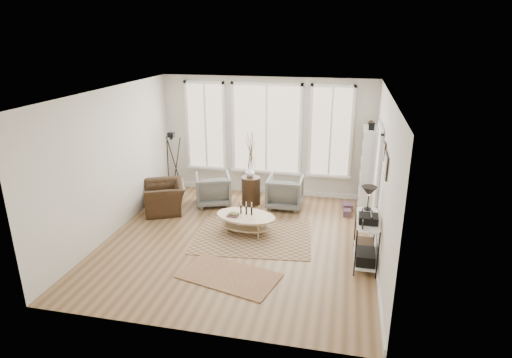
% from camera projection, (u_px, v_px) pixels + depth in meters
% --- Properties ---
extents(room, '(5.50, 5.54, 2.90)m').
position_uv_depth(room, '(240.00, 172.00, 7.98)').
color(room, olive).
rests_on(room, ground).
extents(bay_window, '(4.14, 0.12, 2.24)m').
position_uv_depth(bay_window, '(266.00, 131.00, 10.41)').
color(bay_window, tan).
rests_on(bay_window, ground).
extents(door, '(0.09, 1.06, 2.22)m').
position_uv_depth(door, '(377.00, 177.00, 8.61)').
color(door, silver).
rests_on(door, ground).
extents(bookcase, '(0.31, 0.85, 2.06)m').
position_uv_depth(bookcase, '(368.00, 169.00, 9.68)').
color(bookcase, white).
rests_on(bookcase, ground).
extents(low_shelf, '(0.38, 1.08, 1.30)m').
position_uv_depth(low_shelf, '(366.00, 236.00, 7.51)').
color(low_shelf, white).
rests_on(low_shelf, ground).
extents(wall_art, '(0.04, 0.88, 0.44)m').
position_uv_depth(wall_art, '(385.00, 162.00, 7.05)').
color(wall_art, black).
rests_on(wall_art, ground).
extents(rug_main, '(2.46, 1.95, 0.01)m').
position_uv_depth(rug_main, '(253.00, 237.00, 8.58)').
color(rug_main, brown).
rests_on(rug_main, ground).
extents(rug_runner, '(1.80, 1.28, 0.01)m').
position_uv_depth(rug_runner, '(229.00, 276.00, 7.21)').
color(rug_runner, brown).
rests_on(rug_runner, ground).
extents(coffee_table, '(1.33, 0.95, 0.57)m').
position_uv_depth(coffee_table, '(245.00, 219.00, 8.66)').
color(coffee_table, tan).
rests_on(coffee_table, ground).
extents(armchair_left, '(1.03, 1.04, 0.74)m').
position_uv_depth(armchair_left, '(213.00, 189.00, 10.10)').
color(armchair_left, slate).
rests_on(armchair_left, ground).
extents(armchair_right, '(0.79, 0.82, 0.74)m').
position_uv_depth(armchair_right, '(285.00, 192.00, 9.92)').
color(armchair_right, slate).
rests_on(armchair_right, ground).
extents(side_table, '(0.44, 0.44, 1.86)m').
position_uv_depth(side_table, '(251.00, 168.00, 9.95)').
color(side_table, '#352315').
rests_on(side_table, ground).
extents(vase, '(0.27, 0.27, 0.23)m').
position_uv_depth(vase, '(250.00, 172.00, 10.02)').
color(vase, silver).
rests_on(vase, side_table).
extents(accent_chair, '(1.30, 1.24, 0.66)m').
position_uv_depth(accent_chair, '(165.00, 197.00, 9.74)').
color(accent_chair, '#352315').
rests_on(accent_chair, ground).
extents(tripod_camera, '(0.56, 0.56, 1.58)m').
position_uv_depth(tripod_camera, '(173.00, 166.00, 10.62)').
color(tripod_camera, black).
rests_on(tripod_camera, ground).
extents(book_stack_near, '(0.25, 0.29, 0.17)m').
position_uv_depth(book_stack_near, '(347.00, 207.00, 9.83)').
color(book_stack_near, maroon).
rests_on(book_stack_near, ground).
extents(book_stack_far, '(0.18, 0.22, 0.14)m').
position_uv_depth(book_stack_far, '(347.00, 213.00, 9.55)').
color(book_stack_far, maroon).
rests_on(book_stack_far, ground).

